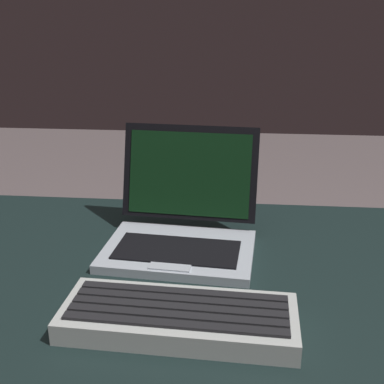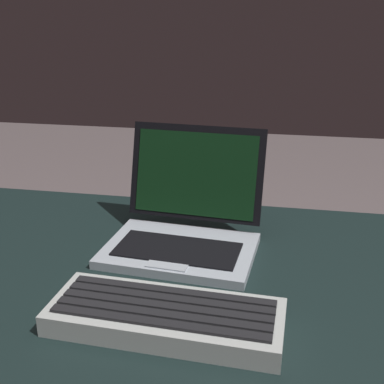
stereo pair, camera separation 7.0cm
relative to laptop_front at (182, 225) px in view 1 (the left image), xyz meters
The scene contains 3 objects.
desk 0.20m from the laptop_front, 56.05° to the right, with size 1.55×0.65×0.73m.
laptop_front is the anchor object (origin of this frame).
external_keyboard 0.25m from the laptop_front, 84.89° to the right, with size 0.32×0.13×0.03m.
Camera 1 is at (0.02, -0.69, 1.14)m, focal length 45.85 mm.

